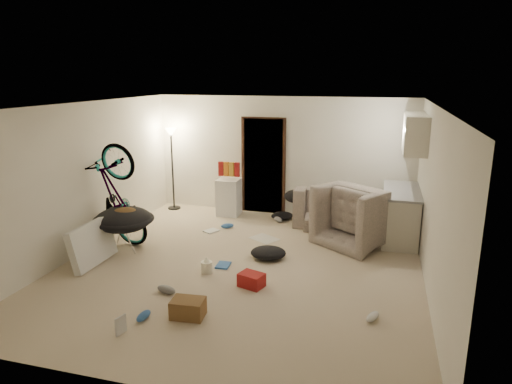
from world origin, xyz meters
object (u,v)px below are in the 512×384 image
(armchair, at_px, (363,221))
(floor_lamp, at_px, (172,151))
(sofa, at_px, (345,212))
(kitchen_counter, at_px, (400,215))
(drink_case_a, at_px, (188,308))
(saucer_chair, at_px, (124,225))
(tv_box, at_px, (92,244))
(juicer, at_px, (207,266))
(bicycle, at_px, (119,219))
(drink_case_b, at_px, (251,280))
(mini_fridge, at_px, (229,197))

(armchair, bearing_deg, floor_lamp, 21.60)
(floor_lamp, bearing_deg, sofa, -3.01)
(floor_lamp, relative_size, sofa, 0.91)
(kitchen_counter, relative_size, drink_case_a, 3.70)
(saucer_chair, bearing_deg, tv_box, -102.29)
(armchair, height_order, juicer, armchair)
(juicer, bearing_deg, kitchen_counter, 39.60)
(bicycle, bearing_deg, drink_case_b, -102.23)
(kitchen_counter, bearing_deg, saucer_chair, -158.27)
(kitchen_counter, distance_m, drink_case_a, 4.50)
(floor_lamp, height_order, armchair, floor_lamp)
(juicer, bearing_deg, armchair, 42.16)
(kitchen_counter, xyz_separation_m, sofa, (-1.03, 0.45, -0.15))
(drink_case_a, xyz_separation_m, juicer, (-0.26, 1.29, -0.01))
(bicycle, bearing_deg, drink_case_a, -125.51)
(armchair, bearing_deg, mini_fridge, 17.40)
(armchair, bearing_deg, saucer_chair, 55.62)
(drink_case_a, height_order, drink_case_b, drink_case_a)
(armchair, height_order, drink_case_a, armchair)
(drink_case_a, distance_m, juicer, 1.31)
(saucer_chair, bearing_deg, drink_case_a, -42.75)
(drink_case_a, bearing_deg, saucer_chair, 132.38)
(kitchen_counter, distance_m, mini_fridge, 3.53)
(bicycle, bearing_deg, tv_box, -173.42)
(armchair, xyz_separation_m, drink_case_b, (-1.42, -2.27, -0.29))
(floor_lamp, height_order, juicer, floor_lamp)
(sofa, height_order, saucer_chair, saucer_chair)
(bicycle, distance_m, juicer, 2.01)
(saucer_chair, distance_m, tv_box, 0.72)
(floor_lamp, xyz_separation_m, drink_case_a, (2.23, -4.30, -1.19))
(tv_box, bearing_deg, kitchen_counter, 28.15)
(floor_lamp, relative_size, juicer, 7.20)
(kitchen_counter, height_order, drink_case_b, kitchen_counter)
(armchair, distance_m, mini_fridge, 2.98)
(drink_case_b, bearing_deg, saucer_chair, 179.95)
(tv_box, xyz_separation_m, drink_case_a, (2.13, -1.13, -0.21))
(bicycle, relative_size, saucer_chair, 1.82)
(sofa, bearing_deg, drink_case_b, 67.51)
(armchair, relative_size, mini_fridge, 1.53)
(tv_box, distance_m, drink_case_a, 2.42)
(bicycle, distance_m, drink_case_a, 2.90)
(floor_lamp, xyz_separation_m, tv_box, (0.10, -3.17, -0.98))
(floor_lamp, bearing_deg, bicycle, -87.59)
(floor_lamp, xyz_separation_m, armchair, (4.18, -1.01, -0.92))
(sofa, height_order, bicycle, bicycle)
(bicycle, bearing_deg, juicer, -102.22)
(drink_case_a, bearing_deg, mini_fridge, 97.06)
(kitchen_counter, bearing_deg, juicer, -140.40)
(sofa, distance_m, saucer_chair, 4.22)
(sofa, height_order, juicer, sofa)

